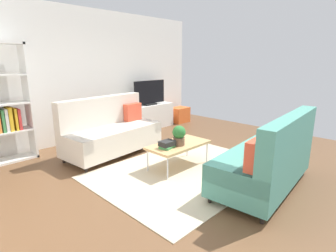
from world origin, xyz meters
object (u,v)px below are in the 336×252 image
Objects in this scene: tv_console at (150,116)px; vase_0 at (131,104)px; couch_beige at (111,131)px; table_book_0 at (167,147)px; storage_trunk at (180,115)px; potted_plant at (179,135)px; tv at (150,93)px; coffee_table at (179,145)px; bottle_0 at (138,103)px; couch_green at (268,160)px.

tv_console is 8.16× the size of vase_0.
table_book_0 is (0.10, -1.44, -0.00)m from couch_beige.
couch_beige is at bearing -152.72° from tv_console.
potted_plant is at bearing -138.20° from storage_trunk.
potted_plant is (0.34, -1.47, 0.15)m from couch_beige.
storage_trunk is 1.76m from vase_0.
tv is (-0.00, -0.02, 0.63)m from tv_console.
tv is at bearing -90.00° from tv_console.
tv is 4.17× the size of table_book_0.
vase_0 is (1.26, 1.00, 0.28)m from couch_beige.
coffee_table is 5.48× the size of bottle_0.
storage_trunk is at bearing -5.10° from vase_0.
couch_green is at bearing -98.50° from vase_0.
table_book_0 is at bearing 88.36° from couch_beige.
storage_trunk is 3.50m from potted_plant.
couch_green is 1.40× the size of tv_console.
couch_green is 3.83m from bottle_0.
tv_console reaches higher than coffee_table.
bottle_0 is (-1.52, 0.06, 0.52)m from storage_trunk.
coffee_table is 4.58× the size of table_book_0.
tv_console is at bearing 174.81° from storage_trunk.
table_book_0 is at bearing -126.09° from tv_console.
storage_trunk is at bearing -2.26° from bottle_0.
table_book_0 is at bearing 107.48° from couch_green.
vase_0 is (-1.68, 0.15, 0.51)m from storage_trunk.
tv reaches higher than vase_0.
tv_console is at bearing 67.99° from couch_green.
couch_beige reaches higher than potted_plant.
bottle_0 is at bearing 65.66° from potted_plant.
storage_trunk is at bearing -4.16° from tv.
coffee_table is at bearing -121.62° from tv.
storage_trunk is (2.55, 2.27, -0.17)m from coffee_table.
tv_console is 0.71m from vase_0.
couch_green is 4.33m from storage_trunk.
potted_plant is at bearing -121.94° from tv.
couch_green is 3.78× the size of storage_trunk.
tv is 1.92× the size of storage_trunk.
couch_green is 3.97m from tv_console.
couch_beige reaches higher than coffee_table.
bottle_0 is at bearing 60.65° from table_book_0.
couch_beige is 1.48m from coffee_table.
couch_beige is 2.92m from couch_green.
couch_beige is 1.97× the size of tv.
table_book_0 is at bearing -141.16° from storage_trunk.
couch_green is 1.45m from coffee_table.
tv_console reaches higher than storage_trunk.
tv is at bearing 53.68° from table_book_0.
storage_trunk is (2.94, 0.85, -0.22)m from couch_beige.
storage_trunk is (2.25, 3.69, -0.22)m from couch_green.
couch_beige is at bearing -141.60° from vase_0.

